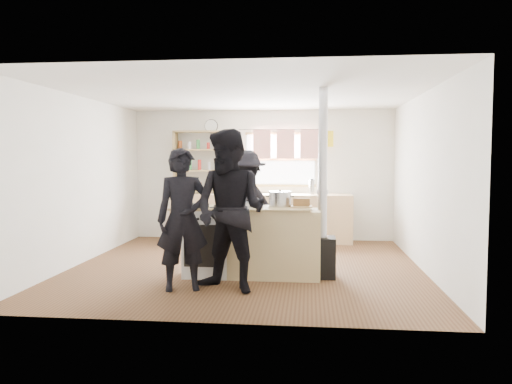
# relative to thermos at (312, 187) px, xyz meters

# --- Properties ---
(ground) EXTENTS (5.00, 5.00, 0.01)m
(ground) POSITION_rel_thermos_xyz_m (-0.95, -2.22, -1.04)
(ground) COLOR brown
(ground) RESTS_ON ground
(back_counter) EXTENTS (3.40, 0.55, 0.90)m
(back_counter) POSITION_rel_thermos_xyz_m (-0.95, 0.00, -0.59)
(back_counter) COLOR tan
(back_counter) RESTS_ON ground
(shelving_unit) EXTENTS (1.00, 0.28, 1.20)m
(shelving_unit) POSITION_rel_thermos_xyz_m (-2.15, 0.12, 0.48)
(shelving_unit) COLOR tan
(shelving_unit) RESTS_ON back_counter
(thermos) EXTENTS (0.10, 0.10, 0.27)m
(thermos) POSITION_rel_thermos_xyz_m (0.00, 0.00, 0.00)
(thermos) COLOR silver
(thermos) RESTS_ON back_counter
(cooking_island) EXTENTS (1.97, 0.64, 0.93)m
(cooking_island) POSITION_rel_thermos_xyz_m (-0.81, -2.77, -0.57)
(cooking_island) COLOR white
(cooking_island) RESTS_ON ground
(skillet_greens) EXTENTS (0.36, 0.36, 0.05)m
(skillet_greens) POSITION_rel_thermos_xyz_m (-1.50, -2.89, -0.08)
(skillet_greens) COLOR black
(skillet_greens) RESTS_ON cooking_island
(roast_tray) EXTENTS (0.39, 0.35, 0.07)m
(roast_tray) POSITION_rel_thermos_xyz_m (-0.84, -2.79, -0.07)
(roast_tray) COLOR silver
(roast_tray) RESTS_ON cooking_island
(stockpot_stove) EXTENTS (0.22, 0.22, 0.18)m
(stockpot_stove) POSITION_rel_thermos_xyz_m (-1.18, -2.56, -0.02)
(stockpot_stove) COLOR silver
(stockpot_stove) RESTS_ON cooking_island
(stockpot_counter) EXTENTS (0.31, 0.31, 0.23)m
(stockpot_counter) POSITION_rel_thermos_xyz_m (-0.44, -2.65, -0.00)
(stockpot_counter) COLOR #B4B4B7
(stockpot_counter) RESTS_ON cooking_island
(bread_board) EXTENTS (0.28, 0.21, 0.12)m
(bread_board) POSITION_rel_thermos_xyz_m (-0.15, -2.74, -0.05)
(bread_board) COLOR tan
(bread_board) RESTS_ON cooking_island
(flue_heater) EXTENTS (0.35, 0.35, 2.50)m
(flue_heater) POSITION_rel_thermos_xyz_m (0.13, -2.74, -0.39)
(flue_heater) COLOR black
(flue_heater) RESTS_ON ground
(person_near_left) EXTENTS (0.72, 0.58, 1.70)m
(person_near_left) POSITION_rel_thermos_xyz_m (-1.55, -3.56, -0.18)
(person_near_left) COLOR black
(person_near_left) RESTS_ON ground
(person_near_right) EXTENTS (1.14, 1.03, 1.93)m
(person_near_right) POSITION_rel_thermos_xyz_m (-0.98, -3.56, -0.07)
(person_near_right) COLOR black
(person_near_right) RESTS_ON ground
(person_far) EXTENTS (1.16, 0.75, 1.70)m
(person_far) POSITION_rel_thermos_xyz_m (-1.01, -1.90, -0.19)
(person_far) COLOR black
(person_far) RESTS_ON ground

